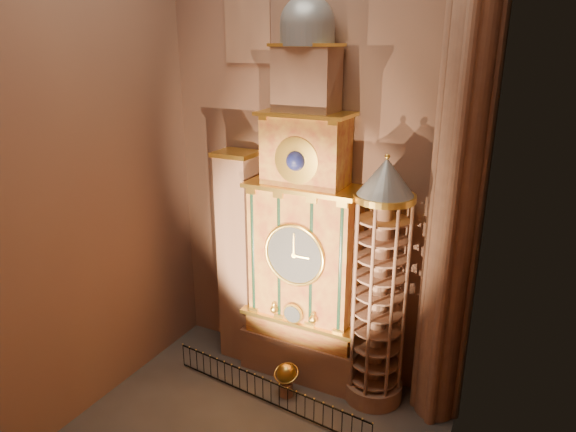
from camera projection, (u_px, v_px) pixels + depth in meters
The scene contains 9 objects.
wall_back at pixel (316, 136), 21.65m from camera, with size 22.00×22.00×0.00m, color #815D45.
wall_left at pixel (85, 145), 19.61m from camera, with size 22.00×22.00×0.00m, color #815D45.
wall_right at pixel (465, 191), 13.57m from camera, with size 22.00×22.00×0.00m, color #815D45.
astronomical_clock at pixel (305, 239), 22.16m from camera, with size 5.60×2.41×16.70m.
portrait_tower at pixel (239, 257), 24.13m from camera, with size 1.80×1.60×10.20m.
stair_turret at pixel (379, 288), 20.88m from camera, with size 2.50×2.50×10.80m.
gothic_pier at pixel (462, 154), 18.17m from camera, with size 2.04×2.04×22.00m.
celestial_globe at pixel (286, 377), 22.31m from camera, with size 1.13×1.07×1.57m.
iron_railing at pixel (267, 391), 21.90m from camera, with size 9.68×1.06×1.13m.
Camera 1 is at (8.78, -13.76, 14.72)m, focal length 32.00 mm.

